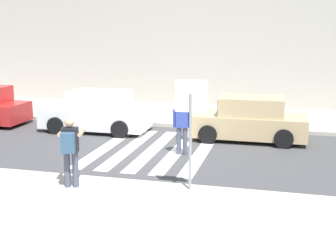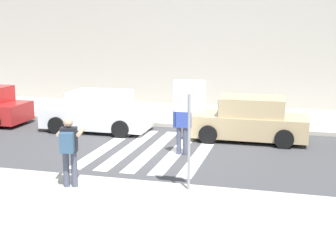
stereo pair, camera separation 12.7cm
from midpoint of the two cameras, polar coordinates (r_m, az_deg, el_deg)
name	(u,v)px [view 1 (the left image)]	position (r m, az deg, el deg)	size (l,w,h in m)	color
ground_plane	(152,151)	(15.17, -2.25, -3.81)	(120.00, 120.00, 0.00)	#424244
sidewalk_near	(63,229)	(9.71, -13.01, -12.79)	(60.00, 6.00, 0.14)	#B2AD9E
sidewalk_far	(189,115)	(20.83, 2.46, 0.64)	(60.00, 4.80, 0.14)	#B2AD9E
building_facade_far	(207,35)	(24.77, 4.67, 10.26)	(56.00, 4.00, 6.93)	#ADA89E
crosswalk_stripe_0	(108,146)	(15.87, -7.60, -3.20)	(0.44, 5.20, 0.01)	silver
crosswalk_stripe_1	(130,148)	(15.59, -4.87, -3.40)	(0.44, 5.20, 0.01)	silver
crosswalk_stripe_2	(153,149)	(15.36, -2.04, -3.60)	(0.44, 5.20, 0.01)	silver
crosswalk_stripe_3	(177,151)	(15.16, 0.87, -3.80)	(0.44, 5.20, 0.01)	silver
crosswalk_stripe_4	(201,153)	(15.00, 3.85, -4.00)	(0.44, 5.20, 0.01)	silver
stop_sign	(191,110)	(10.87, 2.46, 1.18)	(0.76, 0.08, 2.64)	gray
photographer_with_backpack	(70,146)	(11.46, -12.16, -3.14)	(0.70, 0.92, 1.72)	#474C60
pedestrian_crossing	(182,124)	(14.57, 1.48, -0.51)	(0.58, 0.28, 1.72)	#474C60
parked_car_white	(97,112)	(18.07, -8.85, 0.93)	(4.10, 1.92, 1.55)	white
parked_car_tan	(249,120)	(16.69, 9.60, 0.02)	(4.10, 1.92, 1.55)	tan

